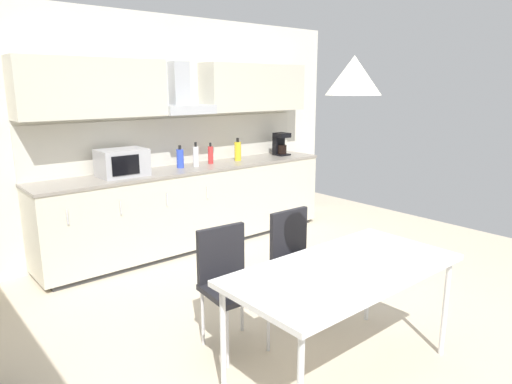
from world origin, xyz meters
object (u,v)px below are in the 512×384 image
coffee_maker (280,144)px  pendant_lamp (354,75)px  bottle_yellow (238,151)px  dining_table (344,274)px  chair_far_right (297,253)px  bottle_white (196,156)px  bottle_red (211,155)px  bottle_blue (180,158)px  microwave (122,163)px  chair_far_left (229,275)px

coffee_maker → pendant_lamp: size_ratio=0.94×
coffee_maker → pendant_lamp: pendant_lamp is taller
coffee_maker → bottle_yellow: size_ratio=1.06×
dining_table → chair_far_right: bearing=65.4°
chair_far_right → pendant_lamp: pendant_lamp is taller
bottle_white → bottle_red: bearing=12.9°
bottle_blue → pendant_lamp: pendant_lamp is taller
coffee_maker → bottle_white: size_ratio=1.07×
bottle_blue → dining_table: size_ratio=0.17×
bottle_white → microwave: bearing=-179.9°
coffee_maker → bottle_blue: coffee_maker is taller
chair_far_right → pendant_lamp: bearing=-114.6°
pendant_lamp → bottle_red: bearing=71.6°
coffee_maker → dining_table: (-2.05, -2.78, -0.39)m
microwave → coffee_maker: size_ratio=1.60×
dining_table → pendant_lamp: size_ratio=4.84×
bottle_blue → chair_far_right: (-0.15, -2.03, -0.52)m
pendant_lamp → bottle_yellow: bearing=64.6°
bottle_red → chair_far_right: bottle_red is taller
microwave → chair_far_left: bearing=-93.8°
chair_far_left → dining_table: bearing=-65.9°
bottle_yellow → bottle_white: bearing=-177.6°
dining_table → bottle_yellow: bearing=64.6°
bottle_red → chair_far_right: 2.19m
bottle_yellow → dining_table: 3.10m
microwave → bottle_white: bottle_white is taller
coffee_maker → chair_far_right: bearing=-130.1°
bottle_red → chair_far_left: bearing=-121.9°
chair_far_left → bottle_red: bearing=58.1°
coffee_maker → bottle_white: 1.36m
bottle_yellow → coffee_maker: bearing=-0.2°
chair_far_right → pendant_lamp: size_ratio=2.72×
chair_far_left → pendant_lamp: bearing=-65.9°
bottle_blue → bottle_yellow: size_ratio=0.91×
bottle_red → coffee_maker: bearing=-1.6°
bottle_white → pendant_lamp: (-0.69, -2.75, 0.85)m
microwave → bottle_red: 1.14m
bottle_yellow → pendant_lamp: size_ratio=0.88×
bottle_red → pendant_lamp: size_ratio=0.78×
microwave → bottle_red: size_ratio=1.91×
microwave → bottle_blue: bearing=3.6°
bottle_red → chair_far_left: (-1.27, -2.05, -0.51)m
dining_table → chair_far_right: 0.86m
bottle_yellow → microwave: bearing=-178.9°
microwave → chair_far_left: (-0.13, -1.99, -0.55)m
dining_table → chair_far_left: bearing=114.1°
bottle_white → chair_far_left: size_ratio=0.32×
bottle_red → chair_far_left: bottle_red is taller
bottle_white → chair_far_left: 2.30m
bottle_red → microwave: bearing=-177.1°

